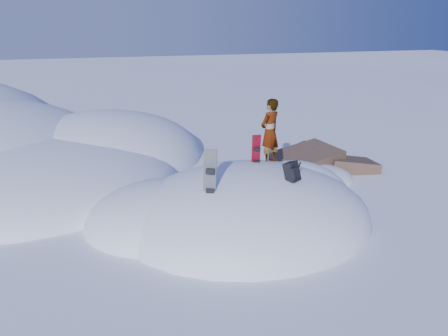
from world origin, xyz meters
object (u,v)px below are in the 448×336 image
object	(u,v)px
snowboard_dark	(210,183)
person	(270,132)
snowboard_red	(256,157)
backpack	(292,172)

from	to	relation	value
snowboard_dark	person	distance (m)	3.03
snowboard_red	snowboard_dark	distance (m)	2.38
backpack	person	bearing A→B (deg)	54.01
snowboard_red	backpack	world-z (taller)	snowboard_red
snowboard_dark	person	xyz separation A→B (m)	(2.33, 1.81, 0.69)
snowboard_red	snowboard_dark	bearing A→B (deg)	-131.96
snowboard_dark	backpack	distance (m)	2.20
snowboard_red	person	xyz separation A→B (m)	(0.52, 0.26, 0.64)
snowboard_red	backpack	xyz separation A→B (m)	(0.38, -1.58, 0.03)
snowboard_dark	backpack	xyz separation A→B (m)	(2.19, -0.04, 0.07)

